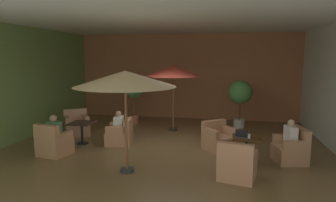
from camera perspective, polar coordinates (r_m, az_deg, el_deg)
name	(u,v)px	position (r m, az deg, el deg)	size (l,w,h in m)	color
ground_plane	(165,150)	(8.62, -0.59, -9.32)	(9.42, 9.09, 0.02)	brown
wall_back_brick	(186,77)	(12.67, 3.53, 4.71)	(9.42, 0.08, 3.59)	#A66542
wall_left_accent	(17,84)	(10.26, -27.11, 2.91)	(0.08, 9.09, 3.59)	#6C8D49
ceiling_slab	(165,20)	(8.26, -0.63, 15.39)	(9.42, 9.09, 0.06)	silver
cafe_table_front_left	(246,144)	(7.71, 14.82, -7.95)	(0.71, 0.71, 0.66)	black
armchair_front_left_north	(219,139)	(8.62, 9.76, -7.27)	(1.07, 1.07, 0.81)	tan
armchair_front_left_east	(237,165)	(6.69, 13.13, -11.94)	(0.89, 0.88, 0.86)	tan
armchair_front_left_south	(291,150)	(8.14, 22.63, -8.65)	(0.84, 0.87, 0.88)	tan
cafe_table_front_right	(82,127)	(9.39, -16.23, -4.87)	(0.68, 0.68, 0.66)	black
armchair_front_right_north	(77,125)	(10.57, -17.16, -4.49)	(1.07, 1.06, 0.85)	tan
armchair_front_right_east	(54,144)	(8.59, -21.13, -7.63)	(0.86, 0.84, 0.89)	tan
armchair_front_right_south	(120,135)	(9.13, -9.16, -6.41)	(0.83, 0.81, 0.78)	tan
patio_umbrella_tall_red	(173,71)	(10.46, 0.99, 5.73)	(2.00, 2.00, 2.32)	#2D2D2D
patio_umbrella_center_beige	(125,79)	(6.61, -8.24, 4.16)	(2.27, 2.27, 2.33)	#2D2D2D
potted_tree_left_corner	(133,90)	(11.70, -6.72, 2.20)	(0.89, 0.89, 1.91)	#A7624B
potted_tree_mid_left	(240,94)	(11.29, 13.68, 1.23)	(0.87, 0.87, 1.77)	silver
patron_blue_shirt	(291,135)	(8.02, 22.49, -6.02)	(0.29, 0.43, 0.68)	silver
patron_by_window	(54,128)	(8.52, -21.09, -4.92)	(0.41, 0.28, 0.66)	#487651
patron_with_friend	(119,123)	(9.05, -9.45, -4.11)	(0.30, 0.37, 0.62)	silver
iced_drink_cup	(249,136)	(7.53, 15.26, -6.51)	(0.08, 0.08, 0.11)	white
open_laptop	(242,135)	(7.59, 14.09, -6.39)	(0.37, 0.32, 0.20)	#9EA0A5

